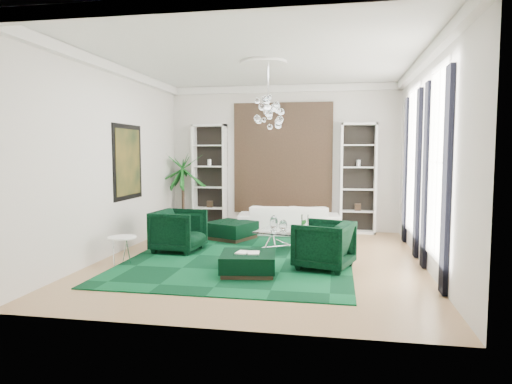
% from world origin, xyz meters
% --- Properties ---
extents(floor, '(6.00, 7.00, 0.02)m').
position_xyz_m(floor, '(0.00, 0.00, -0.01)').
color(floor, tan).
rests_on(floor, ground).
extents(ceiling, '(6.00, 7.00, 0.02)m').
position_xyz_m(ceiling, '(0.00, 0.00, 3.81)').
color(ceiling, white).
rests_on(ceiling, ground).
extents(wall_back, '(6.00, 0.02, 3.80)m').
position_xyz_m(wall_back, '(0.00, 3.51, 1.90)').
color(wall_back, silver).
rests_on(wall_back, ground).
extents(wall_front, '(6.00, 0.02, 3.80)m').
position_xyz_m(wall_front, '(0.00, -3.51, 1.90)').
color(wall_front, silver).
rests_on(wall_front, ground).
extents(wall_left, '(0.02, 7.00, 3.80)m').
position_xyz_m(wall_left, '(-3.01, 0.00, 1.90)').
color(wall_left, silver).
rests_on(wall_left, ground).
extents(wall_right, '(0.02, 7.00, 3.80)m').
position_xyz_m(wall_right, '(3.01, 0.00, 1.90)').
color(wall_right, silver).
rests_on(wall_right, ground).
extents(crown_molding, '(6.00, 7.00, 0.18)m').
position_xyz_m(crown_molding, '(0.00, 0.00, 3.70)').
color(crown_molding, white).
rests_on(crown_molding, ceiling).
extents(ceiling_medallion, '(0.90, 0.90, 0.05)m').
position_xyz_m(ceiling_medallion, '(0.00, 0.30, 3.77)').
color(ceiling_medallion, white).
rests_on(ceiling_medallion, ceiling).
extents(tapestry, '(2.50, 0.06, 2.80)m').
position_xyz_m(tapestry, '(0.00, 3.46, 1.90)').
color(tapestry, black).
rests_on(tapestry, wall_back).
extents(shelving_left, '(0.90, 0.38, 2.80)m').
position_xyz_m(shelving_left, '(-1.95, 3.31, 1.40)').
color(shelving_left, white).
rests_on(shelving_left, floor).
extents(shelving_right, '(0.90, 0.38, 2.80)m').
position_xyz_m(shelving_right, '(1.95, 3.31, 1.40)').
color(shelving_right, white).
rests_on(shelving_right, floor).
extents(painting, '(0.04, 1.30, 1.60)m').
position_xyz_m(painting, '(-2.97, 0.60, 1.85)').
color(painting, black).
rests_on(painting, wall_left).
extents(window_near, '(0.03, 1.10, 2.90)m').
position_xyz_m(window_near, '(2.99, -0.90, 1.90)').
color(window_near, white).
rests_on(window_near, wall_right).
extents(curtain_near_a, '(0.07, 0.30, 3.25)m').
position_xyz_m(curtain_near_a, '(2.96, -1.68, 1.65)').
color(curtain_near_a, black).
rests_on(curtain_near_a, floor).
extents(curtain_near_b, '(0.07, 0.30, 3.25)m').
position_xyz_m(curtain_near_b, '(2.96, -0.12, 1.65)').
color(curtain_near_b, black).
rests_on(curtain_near_b, floor).
extents(window_far, '(0.03, 1.10, 2.90)m').
position_xyz_m(window_far, '(2.99, 1.50, 1.90)').
color(window_far, white).
rests_on(window_far, wall_right).
extents(curtain_far_a, '(0.07, 0.30, 3.25)m').
position_xyz_m(curtain_far_a, '(2.96, 0.72, 1.65)').
color(curtain_far_a, black).
rests_on(curtain_far_a, floor).
extents(curtain_far_b, '(0.07, 0.30, 3.25)m').
position_xyz_m(curtain_far_b, '(2.96, 2.28, 1.65)').
color(curtain_far_b, black).
rests_on(curtain_far_b, floor).
extents(rug, '(4.20, 5.00, 0.02)m').
position_xyz_m(rug, '(-0.39, 0.10, 0.01)').
color(rug, black).
rests_on(rug, floor).
extents(sofa, '(2.59, 1.22, 0.73)m').
position_xyz_m(sofa, '(0.23, 2.88, 0.37)').
color(sofa, white).
rests_on(sofa, floor).
extents(armchair_left, '(1.05, 1.02, 0.87)m').
position_xyz_m(armchair_left, '(-1.80, 0.41, 0.44)').
color(armchair_left, black).
rests_on(armchair_left, floor).
extents(armchair_right, '(1.17, 1.15, 0.85)m').
position_xyz_m(armchair_right, '(1.21, -0.48, 0.43)').
color(armchair_right, black).
rests_on(armchair_right, floor).
extents(coffee_table, '(1.45, 1.45, 0.42)m').
position_xyz_m(coffee_table, '(0.44, 1.06, 0.21)').
color(coffee_table, white).
rests_on(coffee_table, floor).
extents(ottoman_side, '(1.25, 1.25, 0.42)m').
position_xyz_m(ottoman_side, '(-1.02, 1.89, 0.21)').
color(ottoman_side, black).
rests_on(ottoman_side, floor).
extents(ottoman_front, '(1.02, 1.02, 0.36)m').
position_xyz_m(ottoman_front, '(-0.04, -1.07, 0.18)').
color(ottoman_front, black).
rests_on(ottoman_front, floor).
extents(book, '(0.40, 0.27, 0.03)m').
position_xyz_m(book, '(-0.04, -1.07, 0.38)').
color(book, white).
rests_on(book, ottoman_front).
extents(side_table, '(0.68, 0.68, 0.50)m').
position_xyz_m(side_table, '(-2.45, -0.80, 0.25)').
color(side_table, white).
rests_on(side_table, floor).
extents(palm, '(1.77, 1.77, 2.64)m').
position_xyz_m(palm, '(-2.65, 3.15, 1.32)').
color(palm, '#155A1B').
rests_on(palm, floor).
extents(chandelier, '(0.96, 0.96, 0.74)m').
position_xyz_m(chandelier, '(0.10, 0.24, 2.85)').
color(chandelier, white).
rests_on(chandelier, ceiling).
extents(table_plant, '(0.16, 0.14, 0.26)m').
position_xyz_m(table_plant, '(0.74, 0.80, 0.55)').
color(table_plant, '#155A1B').
rests_on(table_plant, coffee_table).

